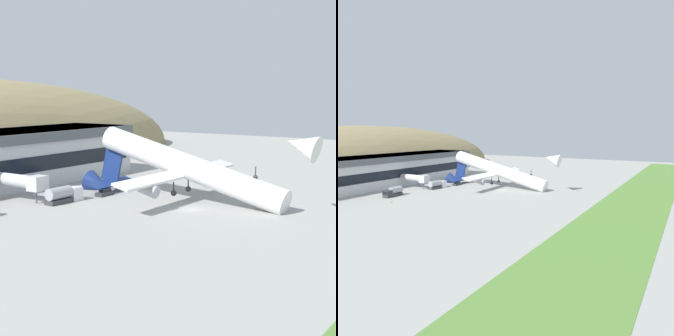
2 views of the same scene
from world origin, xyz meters
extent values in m
plane|color=#9E9E99|center=(0.00, 0.00, 0.00)|extent=(316.49, 316.49, 0.00)
cube|color=black|center=(-10.11, 39.62, 5.61)|extent=(83.17, 0.16, 3.49)
cylinder|color=silver|center=(-11.80, 33.66, 4.00)|extent=(2.60, 12.02, 2.60)
cube|color=silver|center=(-11.80, 27.65, 4.00)|extent=(3.38, 2.86, 2.86)
cylinder|color=slate|center=(-11.80, 28.15, 2.00)|extent=(0.36, 0.36, 4.00)
cylinder|color=white|center=(6.13, 4.20, 6.82)|extent=(4.90, 41.24, 14.62)
cone|color=white|center=(6.13, -18.44, 12.40)|extent=(4.80, 6.38, 5.95)
cone|color=navy|center=(6.13, 27.33, 1.13)|extent=(4.80, 7.33, 6.18)
cube|color=navy|center=(6.13, 23.52, 6.69)|extent=(0.50, 6.49, 10.04)
cube|color=navy|center=(6.13, 23.76, 2.01)|extent=(12.74, 3.42, 1.17)
cube|color=white|center=(6.13, 6.21, 5.47)|extent=(39.26, 3.60, 1.30)
cylinder|color=#9E9EA3|center=(-5.65, 5.68, 4.05)|extent=(2.30, 4.05, 3.09)
cylinder|color=#9E9EA3|center=(17.91, 5.68, 4.05)|extent=(2.30, 4.05, 3.09)
cylinder|color=#2D2D2D|center=(3.44, 6.21, 3.02)|extent=(0.28, 0.28, 2.20)
cylinder|color=#2D2D2D|center=(3.44, 6.21, 1.92)|extent=(0.45, 1.10, 1.10)
cylinder|color=#2D2D2D|center=(8.83, 6.21, 3.02)|extent=(0.28, 0.28, 2.20)
cylinder|color=#2D2D2D|center=(8.83, 6.21, 1.92)|extent=(0.45, 1.10, 1.10)
cylinder|color=#2D2D2D|center=(6.13, -9.82, 7.08)|extent=(0.22, 0.22, 1.98)
cylinder|color=#2D2D2D|center=(6.13, -9.82, 6.09)|extent=(0.30, 0.82, 0.82)
cube|color=gold|center=(36.67, 25.19, 0.41)|extent=(4.34, 1.86, 0.82)
cube|color=black|center=(36.89, 25.18, 1.15)|extent=(2.40, 1.54, 0.67)
cube|color=gold|center=(46.21, 25.47, 0.46)|extent=(4.11, 1.77, 0.91)
cube|color=black|center=(46.00, 25.48, 1.29)|extent=(2.28, 1.47, 0.75)
cube|color=#333338|center=(1.70, 22.33, 0.41)|extent=(4.34, 1.99, 0.82)
cube|color=black|center=(1.91, 22.34, 1.15)|extent=(2.42, 1.62, 0.67)
cube|color=silver|center=(-5.34, 24.21, 1.32)|extent=(2.71, 2.55, 2.64)
cube|color=black|center=(-3.98, 24.18, 1.79)|extent=(0.13, 2.11, 1.16)
cube|color=#38383D|center=(-9.47, 24.32, 0.45)|extent=(5.68, 2.38, 0.90)
cylinder|color=#999EA3|center=(-9.47, 24.32, 2.08)|extent=(5.40, 2.50, 2.36)
cube|color=orange|center=(38.16, 18.59, 0.01)|extent=(0.52, 0.52, 0.03)
cone|color=orange|center=(38.16, 18.59, 0.31)|extent=(0.40, 0.40, 0.55)
camera|label=1|loc=(-86.63, -52.44, 21.97)|focal=60.00mm
camera|label=2|loc=(-105.38, -63.11, 22.42)|focal=35.00mm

